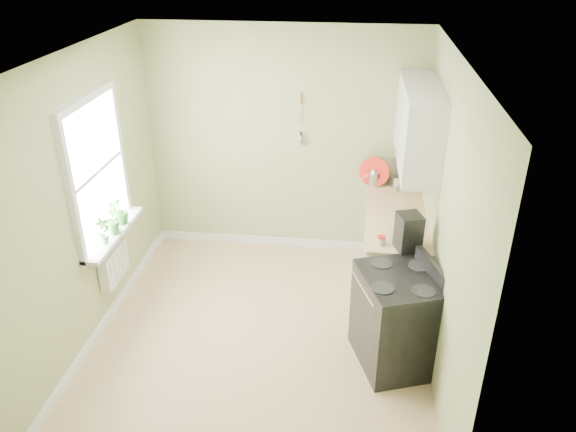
# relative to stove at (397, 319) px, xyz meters

# --- Properties ---
(floor) EXTENTS (3.20, 3.60, 0.02)m
(floor) POSITION_rel_stove_xyz_m (-1.28, 0.19, -0.47)
(floor) COLOR tan
(floor) RESTS_ON ground
(ceiling) EXTENTS (3.20, 3.60, 0.02)m
(ceiling) POSITION_rel_stove_xyz_m (-1.28, 0.19, 2.25)
(ceiling) COLOR white
(ceiling) RESTS_ON wall_back
(wall_back) EXTENTS (3.20, 0.02, 2.70)m
(wall_back) POSITION_rel_stove_xyz_m (-1.28, 2.00, 0.89)
(wall_back) COLOR tan
(wall_back) RESTS_ON floor
(wall_left) EXTENTS (0.02, 3.60, 2.70)m
(wall_left) POSITION_rel_stove_xyz_m (-2.89, 0.19, 0.89)
(wall_left) COLOR tan
(wall_left) RESTS_ON floor
(wall_right) EXTENTS (0.02, 3.60, 2.70)m
(wall_right) POSITION_rel_stove_xyz_m (0.33, 0.19, 0.89)
(wall_right) COLOR tan
(wall_right) RESTS_ON floor
(base_cabinets) EXTENTS (0.60, 1.60, 0.87)m
(base_cabinets) POSITION_rel_stove_xyz_m (0.02, 1.19, -0.03)
(base_cabinets) COLOR white
(base_cabinets) RESTS_ON floor
(countertop) EXTENTS (0.64, 1.60, 0.04)m
(countertop) POSITION_rel_stove_xyz_m (0.01, 1.19, 0.43)
(countertop) COLOR #E4C08B
(countertop) RESTS_ON base_cabinets
(upper_cabinets) EXTENTS (0.35, 1.40, 0.80)m
(upper_cabinets) POSITION_rel_stove_xyz_m (0.15, 1.29, 1.39)
(upper_cabinets) COLOR white
(upper_cabinets) RESTS_ON wall_right
(window) EXTENTS (0.06, 1.14, 1.44)m
(window) POSITION_rel_stove_xyz_m (-2.86, 0.49, 1.09)
(window) COLOR white
(window) RESTS_ON wall_left
(window_sill) EXTENTS (0.18, 1.14, 0.04)m
(window_sill) POSITION_rel_stove_xyz_m (-2.79, 0.49, 0.42)
(window_sill) COLOR white
(window_sill) RESTS_ON wall_left
(radiator) EXTENTS (0.12, 0.50, 0.35)m
(radiator) POSITION_rel_stove_xyz_m (-2.82, 0.44, 0.09)
(radiator) COLOR white
(radiator) RESTS_ON wall_left
(wall_utensils) EXTENTS (0.02, 0.14, 0.58)m
(wall_utensils) POSITION_rel_stove_xyz_m (-1.08, 1.97, 1.10)
(wall_utensils) COLOR #E4C08B
(wall_utensils) RESTS_ON wall_back
(stove) EXTENTS (0.88, 0.91, 1.04)m
(stove) POSITION_rel_stove_xyz_m (0.00, 0.00, 0.00)
(stove) COLOR black
(stove) RESTS_ON floor
(stand_mixer) EXTENTS (0.26, 0.33, 0.36)m
(stand_mixer) POSITION_rel_stove_xyz_m (0.07, 1.93, 0.60)
(stand_mixer) COLOR #B2B2B7
(stand_mixer) RESTS_ON countertop
(kettle) EXTENTS (0.20, 0.12, 0.20)m
(kettle) POSITION_rel_stove_xyz_m (-0.23, 1.91, 0.55)
(kettle) COLOR silver
(kettle) RESTS_ON countertop
(coffee_maker) EXTENTS (0.26, 0.28, 0.36)m
(coffee_maker) POSITION_rel_stove_xyz_m (0.07, 0.49, 0.62)
(coffee_maker) COLOR black
(coffee_maker) RESTS_ON countertop
(red_tray) EXTENTS (0.35, 0.13, 0.35)m
(red_tray) POSITION_rel_stove_xyz_m (-0.22, 1.91, 0.62)
(red_tray) COLOR red
(red_tray) RESTS_ON countertop
(jar) EXTENTS (0.08, 0.08, 0.09)m
(jar) POSITION_rel_stove_xyz_m (-0.17, 0.54, 0.49)
(jar) COLOR beige
(jar) RESTS_ON countertop
(plant_a) EXTENTS (0.15, 0.17, 0.27)m
(plant_a) POSITION_rel_stove_xyz_m (-2.78, 0.26, 0.57)
(plant_a) COLOR #2D702B
(plant_a) RESTS_ON window_sill
(plant_b) EXTENTS (0.22, 0.23, 0.32)m
(plant_b) POSITION_rel_stove_xyz_m (-2.78, 0.47, 0.59)
(plant_b) COLOR #2D702B
(plant_b) RESTS_ON window_sill
(plant_c) EXTENTS (0.23, 0.23, 0.29)m
(plant_c) POSITION_rel_stove_xyz_m (-2.78, 0.68, 0.58)
(plant_c) COLOR #2D702B
(plant_c) RESTS_ON window_sill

